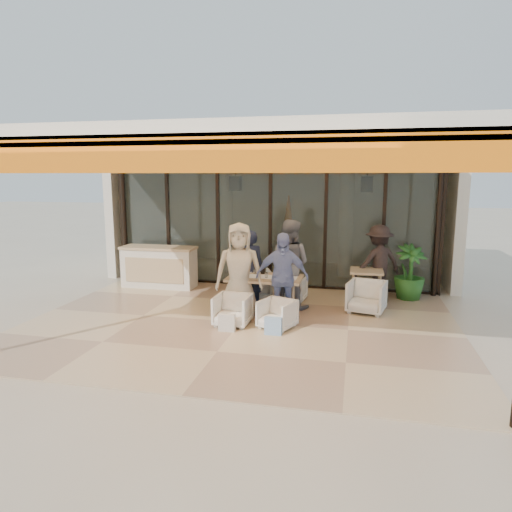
{
  "coord_description": "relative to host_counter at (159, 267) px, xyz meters",
  "views": [
    {
      "loc": [
        2.08,
        -8.03,
        2.76
      ],
      "look_at": [
        0.1,
        0.9,
        1.15
      ],
      "focal_mm": 32.0,
      "sensor_mm": 36.0,
      "label": 1
    }
  ],
  "objects": [
    {
      "name": "chair_far_left",
      "position": [
        2.56,
        -0.53,
        -0.16
      ],
      "size": [
        0.91,
        0.88,
        0.74
      ],
      "primitive_type": "imported",
      "rotation": [
        0.0,
        0.0,
        3.5
      ],
      "color": "white",
      "rests_on": "ground"
    },
    {
      "name": "terrace_structure",
      "position": [
        2.68,
        -2.56,
        2.72
      ],
      "size": [
        8.0,
        6.0,
        3.4
      ],
      "color": "silver",
      "rests_on": "ground"
    },
    {
      "name": "chair_far_right",
      "position": [
        3.4,
        -0.53,
        -0.22
      ],
      "size": [
        0.66,
        0.63,
        0.62
      ],
      "primitive_type": "imported",
      "rotation": [
        0.0,
        0.0,
        3.03
      ],
      "color": "white",
      "rests_on": "ground"
    },
    {
      "name": "ground",
      "position": [
        2.68,
        -2.3,
        -0.53
      ],
      "size": [
        70.0,
        70.0,
        0.0
      ],
      "primitive_type": "plane",
      "color": "#C6B293",
      "rests_on": "ground"
    },
    {
      "name": "side_chair",
      "position": [
        5.01,
        -1.08,
        -0.16
      ],
      "size": [
        0.84,
        0.81,
        0.73
      ],
      "primitive_type": "imported",
      "rotation": [
        0.0,
        0.0,
        -0.22
      ],
      "color": "white",
      "rests_on": "ground"
    },
    {
      "name": "tote_bag_cream",
      "position": [
        2.56,
        -2.83,
        -0.36
      ],
      "size": [
        0.3,
        0.1,
        0.34
      ],
      "primitive_type": "cube",
      "color": "silver",
      "rests_on": "ground"
    },
    {
      "name": "potted_palm",
      "position": [
        5.96,
        0.17,
        0.09
      ],
      "size": [
        0.93,
        0.93,
        1.25
      ],
      "primitive_type": "imported",
      "rotation": [
        0.0,
        0.0,
        0.42
      ],
      "color": "#1E5919",
      "rests_on": "ground"
    },
    {
      "name": "side_table",
      "position": [
        5.01,
        -0.33,
        0.11
      ],
      "size": [
        0.7,
        0.7,
        0.74
      ],
      "color": "tan",
      "rests_on": "ground"
    },
    {
      "name": "tote_bag_blue",
      "position": [
        3.4,
        -2.83,
        -0.36
      ],
      "size": [
        0.3,
        0.1,
        0.34
      ],
      "primitive_type": "cube",
      "color": "#99BFD8",
      "rests_on": "ground"
    },
    {
      "name": "diner_grey",
      "position": [
        3.4,
        -1.03,
        0.41
      ],
      "size": [
        1.06,
        0.91,
        1.88
      ],
      "primitive_type": "imported",
      "rotation": [
        0.0,
        0.0,
        2.9
      ],
      "color": "slate",
      "rests_on": "ground"
    },
    {
      "name": "host_counter",
      "position": [
        0.0,
        0.0,
        0.0
      ],
      "size": [
        1.85,
        0.65,
        1.04
      ],
      "color": "silver",
      "rests_on": "ground"
    },
    {
      "name": "chair_near_left",
      "position": [
        2.56,
        -2.43,
        -0.2
      ],
      "size": [
        0.66,
        0.62,
        0.65
      ],
      "primitive_type": "imported",
      "rotation": [
        0.0,
        0.0,
        -0.04
      ],
      "color": "white",
      "rests_on": "ground"
    },
    {
      "name": "terrace_floor",
      "position": [
        2.68,
        -2.3,
        -0.53
      ],
      "size": [
        8.0,
        6.0,
        0.01
      ],
      "primitive_type": "cube",
      "color": "tan",
      "rests_on": "ground"
    },
    {
      "name": "chair_near_right",
      "position": [
        3.4,
        -2.43,
        -0.23
      ],
      "size": [
        0.74,
        0.72,
        0.6
      ],
      "primitive_type": "imported",
      "rotation": [
        0.0,
        0.0,
        -0.37
      ],
      "color": "white",
      "rests_on": "ground"
    },
    {
      "name": "diner_navy",
      "position": [
        2.56,
        -1.03,
        0.29
      ],
      "size": [
        0.69,
        0.56,
        1.64
      ],
      "primitive_type": "imported",
      "rotation": [
        0.0,
        0.0,
        3.47
      ],
      "color": "#171D33",
      "rests_on": "ground"
    },
    {
      "name": "interior_block",
      "position": [
        2.69,
        3.02,
        1.7
      ],
      "size": [
        9.05,
        3.62,
        3.52
      ],
      "color": "silver",
      "rests_on": "ground"
    },
    {
      "name": "glass_storefront",
      "position": [
        2.68,
        0.7,
        1.07
      ],
      "size": [
        8.08,
        0.1,
        3.2
      ],
      "color": "#9EADA3",
      "rests_on": "ground"
    },
    {
      "name": "standing_woman",
      "position": [
        5.27,
        0.09,
        0.31
      ],
      "size": [
        1.26,
        1.07,
        1.69
      ],
      "primitive_type": "imported",
      "rotation": [
        0.0,
        0.0,
        3.65
      ],
      "color": "black",
      "rests_on": "ground"
    },
    {
      "name": "diner_cream",
      "position": [
        2.56,
        -1.93,
        0.41
      ],
      "size": [
        1.03,
        0.78,
        1.88
      ],
      "primitive_type": "imported",
      "rotation": [
        0.0,
        0.0,
        0.22
      ],
      "color": "beige",
      "rests_on": "ground"
    },
    {
      "name": "diner_periwinkle",
      "position": [
        3.4,
        -1.93,
        0.33
      ],
      "size": [
        1.04,
        0.51,
        1.72
      ],
      "primitive_type": "imported",
      "rotation": [
        0.0,
        0.0,
        0.09
      ],
      "color": "#7483C1",
      "rests_on": "ground"
    },
    {
      "name": "dining_table",
      "position": [
        2.97,
        -1.48,
        0.16
      ],
      "size": [
        1.5,
        0.9,
        0.93
      ],
      "color": "tan",
      "rests_on": "ground"
    }
  ]
}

